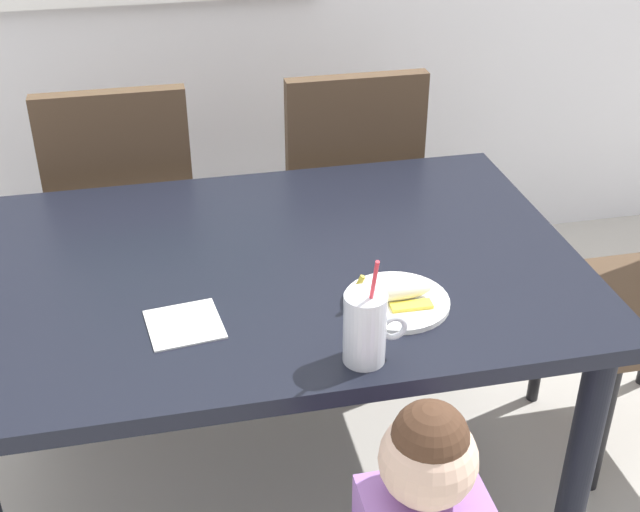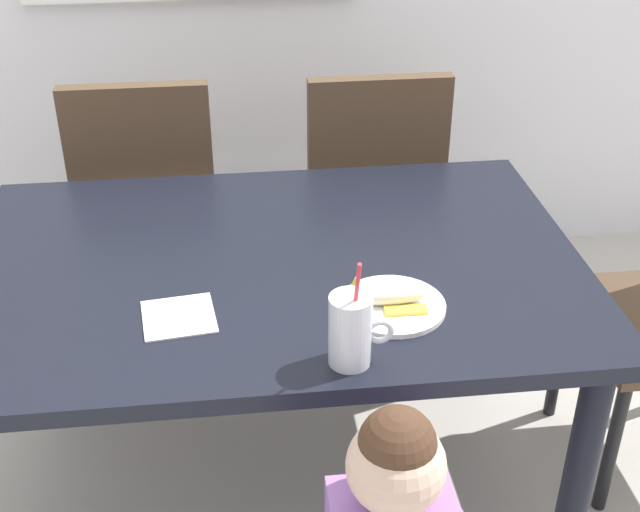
% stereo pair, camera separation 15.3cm
% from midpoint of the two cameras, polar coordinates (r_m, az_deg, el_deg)
% --- Properties ---
extents(ground_plane, '(24.00, 24.00, 0.00)m').
position_cam_midpoint_polar(ground_plane, '(2.43, -4.68, -15.17)').
color(ground_plane, '#B7B2A8').
extents(dining_table, '(1.45, 0.98, 0.72)m').
position_cam_midpoint_polar(dining_table, '(2.02, -5.42, -2.59)').
color(dining_table, black).
rests_on(dining_table, ground).
extents(dining_chair_left, '(0.44, 0.44, 0.96)m').
position_cam_midpoint_polar(dining_chair_left, '(2.68, -14.71, 3.04)').
color(dining_chair_left, '#4C3826').
rests_on(dining_chair_left, ground).
extents(dining_chair_right, '(0.44, 0.45, 0.96)m').
position_cam_midpoint_polar(dining_chair_right, '(2.71, 0.12, 4.43)').
color(dining_chair_right, '#4C3826').
rests_on(dining_chair_right, ground).
extents(milk_cup, '(0.13, 0.09, 0.25)m').
position_cam_midpoint_polar(milk_cup, '(1.62, 0.39, -5.21)').
color(milk_cup, silver).
rests_on(milk_cup, dining_table).
extents(snack_plate, '(0.23, 0.23, 0.01)m').
position_cam_midpoint_polar(snack_plate, '(1.82, 2.80, -3.17)').
color(snack_plate, white).
rests_on(snack_plate, dining_table).
extents(peeled_banana, '(0.17, 0.11, 0.07)m').
position_cam_midpoint_polar(peeled_banana, '(1.80, 2.66, -2.51)').
color(peeled_banana, '#F4EAC6').
rests_on(peeled_banana, snack_plate).
extents(paper_napkin, '(0.17, 0.17, 0.00)m').
position_cam_midpoint_polar(paper_napkin, '(1.79, -11.60, -4.62)').
color(paper_napkin, white).
rests_on(paper_napkin, dining_table).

